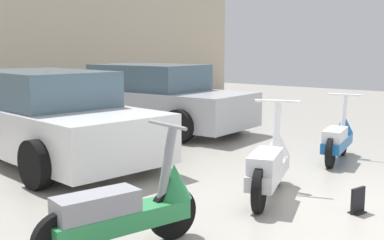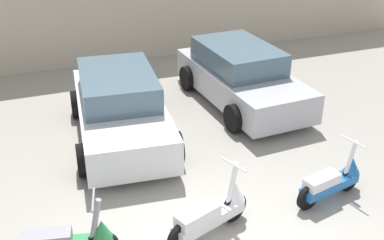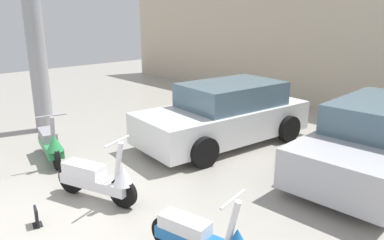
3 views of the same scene
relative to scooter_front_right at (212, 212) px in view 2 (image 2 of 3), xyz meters
The scene contains 5 objects.
wall_back 7.86m from the scooter_front_right, 88.84° to the left, with size 19.60×0.12×3.43m, color beige.
scooter_front_right is the anchor object (origin of this frame).
scooter_front_center 2.14m from the scooter_front_right, ahead, with size 1.34×0.57×0.95m.
car_rear_left 3.43m from the scooter_front_right, 98.75° to the left, with size 2.16×3.98×1.30m.
car_rear_center 4.72m from the scooter_front_right, 58.93° to the left, with size 2.00×3.90×1.30m.
Camera 2 is at (-2.43, -4.00, 4.66)m, focal length 45.00 mm.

